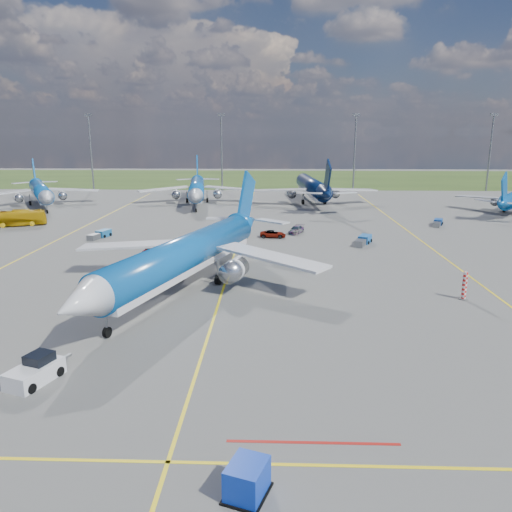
{
  "coord_description": "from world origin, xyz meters",
  "views": [
    {
      "loc": [
        5.56,
        -43.29,
        17.36
      ],
      "look_at": [
        3.76,
        10.26,
        4.0
      ],
      "focal_mm": 35.0,
      "sensor_mm": 36.0,
      "label": 1
    }
  ],
  "objects_px": {
    "warning_post": "(464,286)",
    "service_car_c": "(296,230)",
    "service_car_b": "(273,234)",
    "bg_jet_n": "(312,202)",
    "uld_container": "(247,479)",
    "bg_jet_nnw": "(197,204)",
    "pushback_tug": "(36,371)",
    "baggage_tug_w": "(363,241)",
    "baggage_tug_e": "(438,223)",
    "main_airliner": "(187,289)",
    "baggage_tug_c": "(100,235)",
    "service_car_a": "(151,249)",
    "bg_jet_nw": "(42,206)",
    "apron_bus": "(15,218)"
  },
  "relations": [
    {
      "from": "uld_container",
      "to": "baggage_tug_e",
      "type": "distance_m",
      "value": 80.69
    },
    {
      "from": "bg_jet_nnw",
      "to": "service_car_c",
      "type": "relative_size",
      "value": 9.29
    },
    {
      "from": "bg_jet_nw",
      "to": "service_car_c",
      "type": "bearing_deg",
      "value": -56.93
    },
    {
      "from": "service_car_a",
      "to": "baggage_tug_w",
      "type": "distance_m",
      "value": 33.04
    },
    {
      "from": "baggage_tug_c",
      "to": "main_airliner",
      "type": "bearing_deg",
      "value": -38.3
    },
    {
      "from": "bg_jet_nw",
      "to": "warning_post",
      "type": "bearing_deg",
      "value": -70.42
    },
    {
      "from": "main_airliner",
      "to": "baggage_tug_c",
      "type": "height_order",
      "value": "main_airliner"
    },
    {
      "from": "bg_jet_nnw",
      "to": "service_car_c",
      "type": "height_order",
      "value": "bg_jet_nnw"
    },
    {
      "from": "warning_post",
      "to": "bg_jet_nw",
      "type": "bearing_deg",
      "value": 138.84
    },
    {
      "from": "baggage_tug_w",
      "to": "service_car_a",
      "type": "bearing_deg",
      "value": -142.44
    },
    {
      "from": "bg_jet_nnw",
      "to": "main_airliner",
      "type": "xyz_separation_m",
      "value": [
        9.1,
        -68.92,
        0.0
      ]
    },
    {
      "from": "bg_jet_nnw",
      "to": "service_car_b",
      "type": "bearing_deg",
      "value": -72.46
    },
    {
      "from": "apron_bus",
      "to": "baggage_tug_w",
      "type": "xyz_separation_m",
      "value": [
        63.14,
        -13.56,
        -0.94
      ]
    },
    {
      "from": "bg_jet_n",
      "to": "uld_container",
      "type": "bearing_deg",
      "value": 78.91
    },
    {
      "from": "bg_jet_nnw",
      "to": "baggage_tug_c",
      "type": "xyz_separation_m",
      "value": [
        -10.26,
        -41.4,
        0.54
      ]
    },
    {
      "from": "warning_post",
      "to": "service_car_c",
      "type": "bearing_deg",
      "value": 114.83
    },
    {
      "from": "main_airliner",
      "to": "pushback_tug",
      "type": "bearing_deg",
      "value": -89.99
    },
    {
      "from": "baggage_tug_c",
      "to": "service_car_c",
      "type": "bearing_deg",
      "value": 25.03
    },
    {
      "from": "baggage_tug_c",
      "to": "bg_jet_nnw",
      "type": "bearing_deg",
      "value": 92.65
    },
    {
      "from": "warning_post",
      "to": "pushback_tug",
      "type": "height_order",
      "value": "warning_post"
    },
    {
      "from": "apron_bus",
      "to": "service_car_c",
      "type": "xyz_separation_m",
      "value": [
        52.87,
        -5.12,
        -0.88
      ]
    },
    {
      "from": "main_airliner",
      "to": "baggage_tug_c",
      "type": "bearing_deg",
      "value": 143.08
    },
    {
      "from": "bg_jet_nnw",
      "to": "baggage_tug_e",
      "type": "bearing_deg",
      "value": -36.81
    },
    {
      "from": "pushback_tug",
      "to": "baggage_tug_w",
      "type": "xyz_separation_m",
      "value": [
        31.28,
        45.99,
        -0.19
      ]
    },
    {
      "from": "baggage_tug_e",
      "to": "main_airliner",
      "type": "bearing_deg",
      "value": -112.3
    },
    {
      "from": "bg_jet_nnw",
      "to": "service_car_c",
      "type": "bearing_deg",
      "value": -65.36
    },
    {
      "from": "bg_jet_n",
      "to": "main_airliner",
      "type": "height_order",
      "value": "main_airliner"
    },
    {
      "from": "uld_container",
      "to": "service_car_a",
      "type": "height_order",
      "value": "uld_container"
    },
    {
      "from": "bg_jet_nw",
      "to": "bg_jet_nnw",
      "type": "relative_size",
      "value": 0.95
    },
    {
      "from": "warning_post",
      "to": "service_car_b",
      "type": "distance_m",
      "value": 37.37
    },
    {
      "from": "baggage_tug_w",
      "to": "pushback_tug",
      "type": "bearing_deg",
      "value": -99.84
    },
    {
      "from": "main_airliner",
      "to": "apron_bus",
      "type": "distance_m",
      "value": 54.16
    },
    {
      "from": "warning_post",
      "to": "baggage_tug_e",
      "type": "distance_m",
      "value": 44.87
    },
    {
      "from": "pushback_tug",
      "to": "baggage_tug_e",
      "type": "xyz_separation_m",
      "value": [
        48.31,
        62.77,
        -0.25
      ]
    },
    {
      "from": "apron_bus",
      "to": "baggage_tug_c",
      "type": "height_order",
      "value": "apron_bus"
    },
    {
      "from": "service_car_c",
      "to": "baggage_tug_e",
      "type": "relative_size",
      "value": 0.87
    },
    {
      "from": "apron_bus",
      "to": "warning_post",
      "type": "bearing_deg",
      "value": -142.44
    },
    {
      "from": "service_car_c",
      "to": "baggage_tug_w",
      "type": "height_order",
      "value": "service_car_c"
    },
    {
      "from": "service_car_c",
      "to": "service_car_a",
      "type": "bearing_deg",
      "value": -122.2
    },
    {
      "from": "apron_bus",
      "to": "baggage_tug_w",
      "type": "bearing_deg",
      "value": -124.34
    },
    {
      "from": "bg_jet_n",
      "to": "main_airliner",
      "type": "bearing_deg",
      "value": 69.69
    },
    {
      "from": "uld_container",
      "to": "baggage_tug_w",
      "type": "bearing_deg",
      "value": 94.16
    },
    {
      "from": "service_car_b",
      "to": "baggage_tug_e",
      "type": "relative_size",
      "value": 0.85
    },
    {
      "from": "bg_jet_nw",
      "to": "service_car_c",
      "type": "height_order",
      "value": "bg_jet_nw"
    },
    {
      "from": "uld_container",
      "to": "baggage_tug_c",
      "type": "distance_m",
      "value": 66.66
    },
    {
      "from": "service_car_a",
      "to": "service_car_c",
      "type": "distance_m",
      "value": 27.11
    },
    {
      "from": "baggage_tug_w",
      "to": "baggage_tug_c",
      "type": "height_order",
      "value": "baggage_tug_w"
    },
    {
      "from": "apron_bus",
      "to": "baggage_tug_e",
      "type": "xyz_separation_m",
      "value": [
        80.17,
        3.22,
        -1.0
      ]
    },
    {
      "from": "bg_jet_n",
      "to": "baggage_tug_e",
      "type": "distance_m",
      "value": 38.06
    },
    {
      "from": "main_airliner",
      "to": "pushback_tug",
      "type": "relative_size",
      "value": 7.74
    }
  ]
}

